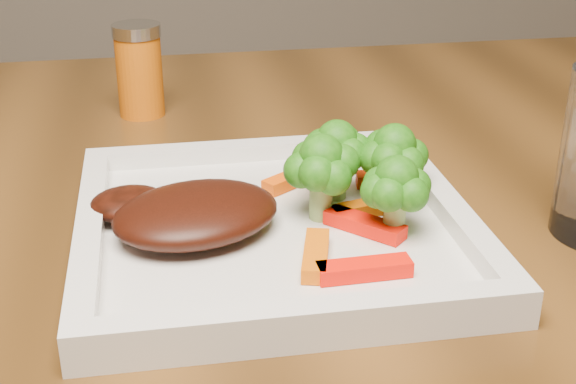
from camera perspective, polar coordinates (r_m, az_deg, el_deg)
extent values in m
cube|color=white|center=(0.57, -1.00, -2.92)|extent=(0.27, 0.27, 0.01)
ellipsoid|color=#381008|center=(0.55, -6.55, -1.53)|extent=(0.14, 0.12, 0.03)
cube|color=#FF1104|center=(0.50, 5.45, -5.48)|extent=(0.06, 0.02, 0.01)
cube|color=#E15D03|center=(0.51, 1.99, -4.52)|extent=(0.03, 0.06, 0.01)
cube|color=red|center=(0.63, 7.53, 0.89)|extent=(0.06, 0.02, 0.01)
cube|color=#E94C03|center=(0.62, 0.23, 0.91)|extent=(0.05, 0.04, 0.01)
cube|color=#F91304|center=(0.55, 5.47, -2.33)|extent=(0.05, 0.05, 0.01)
cube|color=#D15603|center=(0.58, 5.29, -1.20)|extent=(0.05, 0.02, 0.01)
cylinder|color=#CB5F0B|center=(0.81, -10.53, 8.50)|extent=(0.06, 0.06, 0.09)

